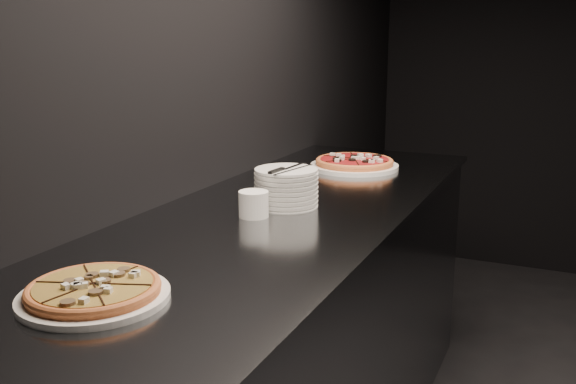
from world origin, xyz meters
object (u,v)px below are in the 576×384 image
at_px(counter, 275,354).
at_px(plate_stack, 286,187).
at_px(cutlery, 286,169).
at_px(pizza_mushroom, 94,291).
at_px(pizza_tomato, 354,163).
at_px(ramekin, 254,203).

distance_m(counter, plate_stack, 0.53).
xyz_separation_m(plate_stack, cutlery, (0.01, -0.02, 0.06)).
bearing_deg(pizza_mushroom, plate_stack, 87.00).
xyz_separation_m(pizza_mushroom, cutlery, (0.05, 0.82, 0.10)).
distance_m(counter, pizza_tomato, 0.90).
distance_m(counter, ramekin, 0.50).
distance_m(cutlery, ramekin, 0.17).
bearing_deg(cutlery, ramekin, -101.45).
height_order(pizza_tomato, plate_stack, plate_stack).
height_order(plate_stack, ramekin, plate_stack).
bearing_deg(pizza_mushroom, pizza_tomato, 88.07).
xyz_separation_m(counter, cutlery, (-0.00, 0.09, 0.58)).
bearing_deg(cutlery, pizza_mushroom, -88.48).
relative_size(pizza_mushroom, cutlery, 1.68).
bearing_deg(counter, pizza_mushroom, -94.12).
bearing_deg(plate_stack, counter, -85.34).
bearing_deg(pizza_tomato, ramekin, -92.87).
bearing_deg(pizza_mushroom, cutlery, 86.40).
relative_size(counter, ramekin, 27.62).
relative_size(plate_stack, ramekin, 2.24).
height_order(plate_stack, cutlery, cutlery).
xyz_separation_m(pizza_tomato, ramekin, (-0.04, -0.80, 0.02)).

